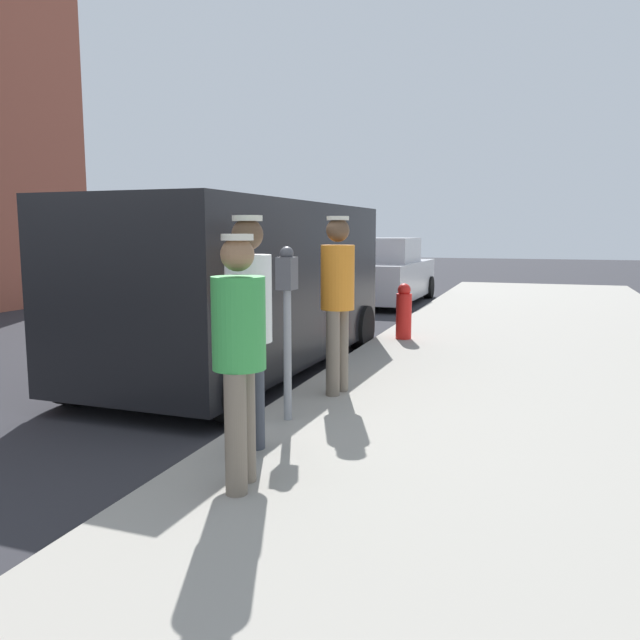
{
  "coord_description": "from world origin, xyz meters",
  "views": [
    {
      "loc": [
        3.39,
        -5.72,
        1.79
      ],
      "look_at": [
        1.65,
        -0.61,
        1.05
      ],
      "focal_mm": 36.04,
      "sensor_mm": 36.0,
      "label": 1
    }
  ],
  "objects_px": {
    "pedestrian_in_white": "(249,319)",
    "fire_hydrant": "(404,312)",
    "parked_sedan_ahead": "(383,274)",
    "parking_meter_near": "(287,303)",
    "pedestrian_in_orange": "(338,292)",
    "parked_van": "(244,282)",
    "pedestrian_in_green": "(239,346)"
  },
  "relations": [
    {
      "from": "parking_meter_near",
      "to": "parked_van",
      "type": "xyz_separation_m",
      "value": [
        -1.5,
        2.3,
        -0.03
      ]
    },
    {
      "from": "fire_hydrant",
      "to": "pedestrian_in_orange",
      "type": "bearing_deg",
      "value": -89.48
    },
    {
      "from": "fire_hydrant",
      "to": "pedestrian_in_white",
      "type": "bearing_deg",
      "value": -90.46
    },
    {
      "from": "pedestrian_in_green",
      "to": "parked_van",
      "type": "relative_size",
      "value": 0.31
    },
    {
      "from": "pedestrian_in_green",
      "to": "pedestrian_in_orange",
      "type": "bearing_deg",
      "value": 93.17
    },
    {
      "from": "parked_van",
      "to": "parked_sedan_ahead",
      "type": "relative_size",
      "value": 1.19
    },
    {
      "from": "pedestrian_in_orange",
      "to": "parked_sedan_ahead",
      "type": "xyz_separation_m",
      "value": [
        -1.79,
        9.64,
        -0.44
      ]
    },
    {
      "from": "parking_meter_near",
      "to": "parked_van",
      "type": "relative_size",
      "value": 0.29
    },
    {
      "from": "parking_meter_near",
      "to": "fire_hydrant",
      "type": "xyz_separation_m",
      "value": [
        0.1,
        4.61,
        -0.61
      ]
    },
    {
      "from": "parking_meter_near",
      "to": "pedestrian_in_white",
      "type": "bearing_deg",
      "value": -86.44
    },
    {
      "from": "pedestrian_in_orange",
      "to": "pedestrian_in_green",
      "type": "bearing_deg",
      "value": -86.83
    },
    {
      "from": "pedestrian_in_white",
      "to": "parked_sedan_ahead",
      "type": "bearing_deg",
      "value": 98.42
    },
    {
      "from": "pedestrian_in_white",
      "to": "pedestrian_in_orange",
      "type": "relative_size",
      "value": 0.98
    },
    {
      "from": "parking_meter_near",
      "to": "parked_sedan_ahead",
      "type": "distance_m",
      "value": 10.82
    },
    {
      "from": "pedestrian_in_green",
      "to": "pedestrian_in_white",
      "type": "bearing_deg",
      "value": 109.58
    },
    {
      "from": "parking_meter_near",
      "to": "parked_sedan_ahead",
      "type": "bearing_deg",
      "value": 98.82
    },
    {
      "from": "pedestrian_in_orange",
      "to": "fire_hydrant",
      "type": "bearing_deg",
      "value": 90.52
    },
    {
      "from": "parking_meter_near",
      "to": "pedestrian_in_orange",
      "type": "distance_m",
      "value": 1.05
    },
    {
      "from": "pedestrian_in_white",
      "to": "fire_hydrant",
      "type": "relative_size",
      "value": 2.05
    },
    {
      "from": "parked_van",
      "to": "pedestrian_in_green",
      "type": "bearing_deg",
      "value": -65.0
    },
    {
      "from": "parking_meter_near",
      "to": "fire_hydrant",
      "type": "height_order",
      "value": "parking_meter_near"
    },
    {
      "from": "parking_meter_near",
      "to": "pedestrian_in_green",
      "type": "bearing_deg",
      "value": -79.71
    },
    {
      "from": "fire_hydrant",
      "to": "pedestrian_in_green",
      "type": "bearing_deg",
      "value": -88.37
    },
    {
      "from": "fire_hydrant",
      "to": "parked_sedan_ahead",
      "type": "bearing_deg",
      "value": 106.14
    },
    {
      "from": "parked_van",
      "to": "parked_sedan_ahead",
      "type": "bearing_deg",
      "value": 91.08
    },
    {
      "from": "pedestrian_in_white",
      "to": "parked_van",
      "type": "xyz_separation_m",
      "value": [
        -1.56,
        3.19,
        -0.01
      ]
    },
    {
      "from": "parked_sedan_ahead",
      "to": "fire_hydrant",
      "type": "relative_size",
      "value": 5.14
    },
    {
      "from": "parked_sedan_ahead",
      "to": "fire_hydrant",
      "type": "distance_m",
      "value": 6.33
    },
    {
      "from": "fire_hydrant",
      "to": "parked_van",
      "type": "bearing_deg",
      "value": -124.68
    },
    {
      "from": "parked_van",
      "to": "parking_meter_near",
      "type": "bearing_deg",
      "value": -56.85
    },
    {
      "from": "parking_meter_near",
      "to": "parked_van",
      "type": "bearing_deg",
      "value": 123.15
    },
    {
      "from": "pedestrian_in_orange",
      "to": "parked_sedan_ahead",
      "type": "bearing_deg",
      "value": 100.52
    }
  ]
}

